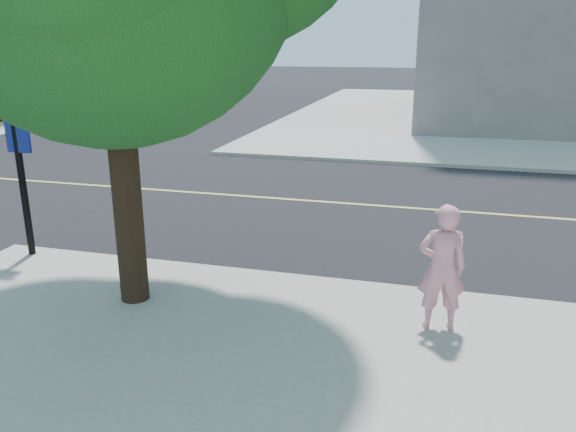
% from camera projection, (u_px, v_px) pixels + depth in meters
% --- Properties ---
extents(ground, '(140.00, 140.00, 0.00)m').
position_uv_depth(ground, '(65.00, 256.00, 9.88)').
color(ground, black).
rests_on(ground, ground).
extents(road_ew, '(140.00, 9.00, 0.01)m').
position_uv_depth(road_ew, '(179.00, 192.00, 14.03)').
color(road_ew, black).
rests_on(road_ew, ground).
extents(man_on_phone, '(0.64, 0.48, 1.61)m').
position_uv_depth(man_on_phone, '(442.00, 268.00, 6.96)').
color(man_on_phone, pink).
rests_on(man_on_phone, sidewalk_se).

